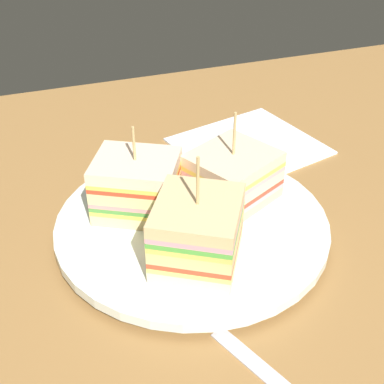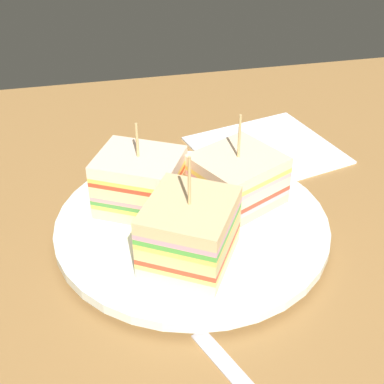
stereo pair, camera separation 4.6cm
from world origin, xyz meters
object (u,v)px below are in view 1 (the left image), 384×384
sandwich_wedge_0 (232,176)px  sandwich_wedge_2 (198,232)px  sandwich_wedge_1 (137,186)px  napkin (249,145)px  plate (192,226)px

sandwich_wedge_0 → sandwich_wedge_2: sandwich_wedge_2 is taller
sandwich_wedge_1 → napkin: bearing=60.6°
plate → sandwich_wedge_1: 6.00cm
sandwich_wedge_2 → napkin: bearing=-4.6°
sandwich_wedge_0 → sandwich_wedge_1: sandwich_wedge_0 is taller
plate → sandwich_wedge_0: sandwich_wedge_0 is taller
sandwich_wedge_0 → napkin: (6.75, 10.68, -3.72)cm
plate → sandwich_wedge_1: size_ratio=2.65×
sandwich_wedge_1 → napkin: (15.36, 9.74, -4.02)cm
sandwich_wedge_1 → sandwich_wedge_2: 8.35cm
sandwich_wedge_0 → sandwich_wedge_1: size_ratio=1.03×
sandwich_wedge_1 → sandwich_wedge_2: sandwich_wedge_2 is taller
sandwich_wedge_1 → sandwich_wedge_2: (2.78, -7.87, 0.06)cm
plate → sandwich_wedge_2: 6.04cm
plate → napkin: bearing=48.4°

